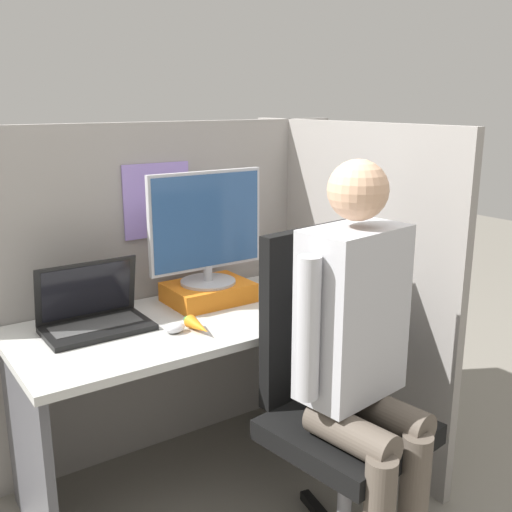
# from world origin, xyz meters

# --- Properties ---
(cubicle_panel_back) EXTENTS (1.87, 0.05, 1.43)m
(cubicle_panel_back) POSITION_xyz_m (0.00, 0.66, 0.72)
(cubicle_panel_back) COLOR gray
(cubicle_panel_back) RESTS_ON ground
(cubicle_panel_right) EXTENTS (0.04, 1.26, 1.43)m
(cubicle_panel_right) POSITION_xyz_m (0.71, 0.25, 0.71)
(cubicle_panel_right) COLOR gray
(cubicle_panel_right) RESTS_ON ground
(desk) EXTENTS (1.37, 0.63, 0.70)m
(desk) POSITION_xyz_m (0.00, 0.32, 0.53)
(desk) COLOR #B7B7B2
(desk) RESTS_ON ground
(paper_box) EXTENTS (0.33, 0.25, 0.08)m
(paper_box) POSITION_xyz_m (0.14, 0.45, 0.74)
(paper_box) COLOR orange
(paper_box) RESTS_ON desk
(monitor) EXTENTS (0.50, 0.23, 0.46)m
(monitor) POSITION_xyz_m (0.14, 0.45, 1.02)
(monitor) COLOR #B2B2B7
(monitor) RESTS_ON paper_box
(laptop) EXTENTS (0.38, 0.23, 0.24)m
(laptop) POSITION_xyz_m (-0.36, 0.41, 0.75)
(laptop) COLOR black
(laptop) RESTS_ON desk
(mouse) EXTENTS (0.08, 0.05, 0.04)m
(mouse) POSITION_xyz_m (-0.14, 0.21, 0.72)
(mouse) COLOR silver
(mouse) RESTS_ON desk
(stapler) EXTENTS (0.04, 0.16, 0.05)m
(stapler) POSITION_xyz_m (0.61, 0.30, 0.73)
(stapler) COLOR #A31919
(stapler) RESTS_ON desk
(carrot_toy) EXTENTS (0.05, 0.15, 0.05)m
(carrot_toy) POSITION_xyz_m (-0.07, 0.17, 0.73)
(carrot_toy) COLOR orange
(carrot_toy) RESTS_ON desk
(office_chair) EXTENTS (0.54, 0.57, 1.09)m
(office_chair) POSITION_xyz_m (0.24, -0.21, 0.55)
(office_chair) COLOR black
(office_chair) RESTS_ON ground
(person) EXTENTS (0.48, 0.44, 1.35)m
(person) POSITION_xyz_m (0.22, -0.37, 0.78)
(person) COLOR brown
(person) RESTS_ON ground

